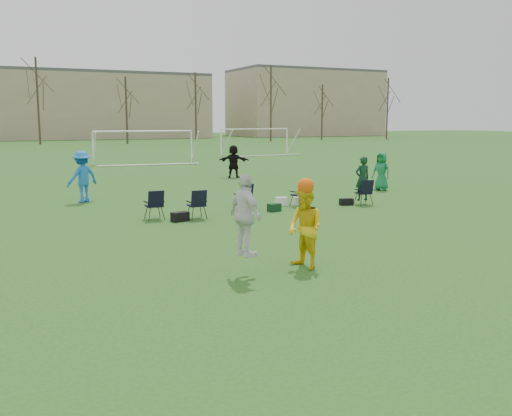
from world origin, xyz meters
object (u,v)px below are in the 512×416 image
fielder_black (234,161)px  fielder_blue (82,177)px  fielder_green_far (381,171)px  goal_mid (144,138)px  goal_right (255,134)px  center_contest (283,222)px

fielder_black → fielder_blue: bearing=65.5°
fielder_blue → fielder_green_far: 13.20m
fielder_green_far → fielder_blue: bearing=-121.2°
fielder_blue → goal_mid: bearing=-136.3°
fielder_green_far → goal_mid: (-5.78, 20.81, 1.05)m
fielder_blue → goal_mid: (7.28, 18.91, 0.91)m
fielder_blue → goal_right: size_ratio=0.28×
goal_mid → fielder_green_far: bearing=-70.5°
goal_mid → fielder_black: bearing=-77.3°
fielder_blue → goal_right: (19.28, 24.91, 0.91)m
fielder_green_far → center_contest: center_contest is taller
fielder_green_far → fielder_black: 9.17m
fielder_blue → center_contest: center_contest is taller
fielder_blue → goal_right: bearing=-152.9°
center_contest → goal_mid: bearing=80.9°
center_contest → goal_right: bearing=65.6°
fielder_black → center_contest: size_ratio=0.73×
fielder_black → goal_mid: 12.68m
fielder_blue → goal_mid: 20.28m
goal_mid → center_contest: bearing=-95.1°
center_contest → goal_right: 41.21m
fielder_green_far → goal_mid: size_ratio=0.24×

